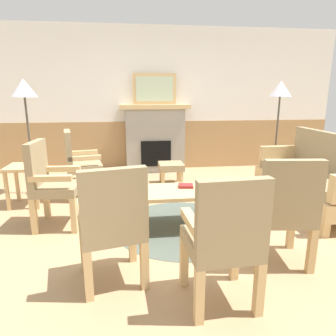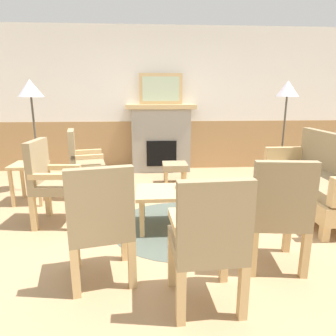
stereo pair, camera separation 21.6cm
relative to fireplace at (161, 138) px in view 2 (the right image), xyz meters
The scene contains 17 objects.
ground_plane 2.44m from the fireplace, 90.00° to the right, with size 14.00×14.00×0.00m, color tan.
wall_back 0.70m from the fireplace, 90.00° to the left, with size 7.20×0.14×2.70m.
fireplace is the anchor object (origin of this frame).
framed_picture 0.91m from the fireplace, 90.00° to the left, with size 0.80×0.04×0.56m.
couch 2.89m from the fireplace, 48.80° to the right, with size 0.70×1.80×0.98m.
coffee_table 2.59m from the fireplace, 87.94° to the right, with size 0.96×0.56×0.44m.
round_rug 2.66m from the fireplace, 87.94° to the right, with size 1.54×1.54×0.01m, color #4C564C.
book_on_table 2.49m from the fireplace, 86.66° to the right, with size 0.17×0.14×0.03m, color maroon.
footstool 1.01m from the fireplace, 78.64° to the right, with size 0.40×0.40×0.36m.
armchair_near_fireplace 1.85m from the fireplace, 131.12° to the right, with size 0.57×0.57×0.98m.
armchair_by_window_left 2.73m from the fireplace, 120.16° to the right, with size 0.51×0.51×0.98m.
armchair_front_left 3.91m from the fireplace, 87.83° to the right, with size 0.51×0.51×0.98m.
armchair_front_center 3.61m from the fireplace, 99.95° to the right, with size 0.57×0.57×0.98m.
armchair_corner_left 3.54m from the fireplace, 76.59° to the right, with size 0.53×0.53×0.98m.
side_table 2.50m from the fireplace, 139.12° to the right, with size 0.44×0.44×0.55m.
floor_lamp_by_couch 2.33m from the fireplace, 25.25° to the right, with size 0.36×0.36×1.68m.
floor_lamp_by_chairs 2.38m from the fireplace, 149.93° to the right, with size 0.36×0.36×1.68m.
Camera 2 is at (-0.25, -3.37, 1.48)m, focal length 32.05 mm.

